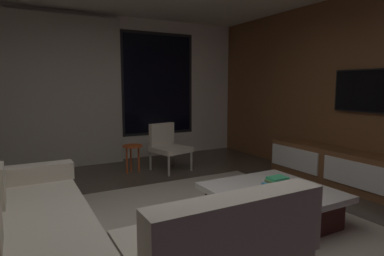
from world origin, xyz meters
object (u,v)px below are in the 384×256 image
object	(u,v)px
sectional_couch	(74,247)
side_stool	(132,150)
media_console	(369,176)
mounted_tv	(369,91)
accent_chair_near_window	(167,144)
book_stack_on_coffee_table	(277,182)
coffee_table	(271,205)

from	to	relation	value
sectional_couch	side_stool	world-z (taller)	sectional_couch
media_console	mounted_tv	bearing A→B (deg)	47.52
accent_chair_near_window	side_stool	distance (m)	0.60
accent_chair_near_window	book_stack_on_coffee_table	bearing A→B (deg)	-86.25
sectional_couch	coffee_table	size ratio (longest dim) A/B	2.16
sectional_couch	coffee_table	world-z (taller)	sectional_couch
sectional_couch	mounted_tv	world-z (taller)	mounted_tv
sectional_couch	mounted_tv	bearing A→B (deg)	5.70
accent_chair_near_window	side_stool	world-z (taller)	accent_chair_near_window
book_stack_on_coffee_table	accent_chair_near_window	distance (m)	2.45
coffee_table	book_stack_on_coffee_table	distance (m)	0.25
coffee_table	side_stool	size ratio (longest dim) A/B	2.52
sectional_couch	side_stool	xyz separation A→B (m)	(1.32, 2.70, 0.08)
mounted_tv	side_stool	bearing A→B (deg)	137.83
accent_chair_near_window	sectional_couch	bearing A→B (deg)	-126.11
side_stool	media_console	distance (m)	3.45
coffee_table	side_stool	world-z (taller)	side_stool
sectional_couch	side_stool	distance (m)	3.00
book_stack_on_coffee_table	coffee_table	bearing A→B (deg)	-158.85
media_console	mounted_tv	distance (m)	1.13
side_stool	mounted_tv	distance (m)	3.58
sectional_couch	media_console	size ratio (longest dim) A/B	0.81
sectional_couch	book_stack_on_coffee_table	distance (m)	2.08
accent_chair_near_window	media_console	world-z (taller)	accent_chair_near_window
coffee_table	accent_chair_near_window	distance (m)	2.50
sectional_couch	accent_chair_near_window	distance (m)	3.25
book_stack_on_coffee_table	mounted_tv	size ratio (longest dim) A/B	0.28
side_stool	media_console	size ratio (longest dim) A/B	0.15
sectional_couch	accent_chair_near_window	size ratio (longest dim) A/B	3.21
side_stool	coffee_table	bearing A→B (deg)	-75.96
book_stack_on_coffee_table	media_console	distance (m)	1.63
coffee_table	mounted_tv	bearing A→B (deg)	7.46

